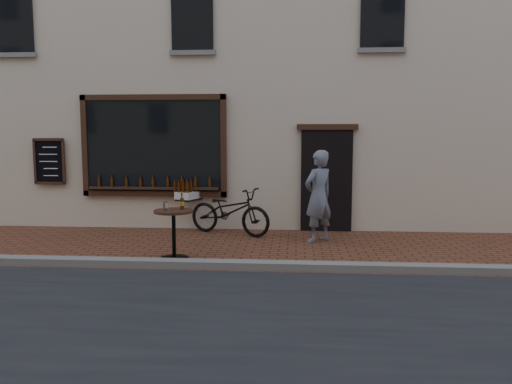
{
  "coord_description": "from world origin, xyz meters",
  "views": [
    {
      "loc": [
        1.22,
        -7.39,
        2.08
      ],
      "look_at": [
        0.54,
        1.2,
        1.1
      ],
      "focal_mm": 35.0,
      "sensor_mm": 36.0,
      "label": 1
    }
  ],
  "objects": [
    {
      "name": "cargo_bicycle",
      "position": [
        -0.18,
        2.92,
        0.51
      ],
      "size": [
        2.27,
        1.42,
        1.06
      ],
      "rotation": [
        0.0,
        0.0,
        1.16
      ],
      "color": "black",
      "rests_on": "ground"
    },
    {
      "name": "kerb",
      "position": [
        0.0,
        0.2,
        0.06
      ],
      "size": [
        90.0,
        0.25,
        0.12
      ],
      "primitive_type": "cube",
      "color": "slate",
      "rests_on": "ground"
    },
    {
      "name": "shop_building",
      "position": [
        0.0,
        6.5,
        5.0
      ],
      "size": [
        28.0,
        6.2,
        10.0
      ],
      "color": "beige",
      "rests_on": "ground"
    },
    {
      "name": "pedestrian",
      "position": [
        1.68,
        2.34,
        0.9
      ],
      "size": [
        0.78,
        0.75,
        1.8
      ],
      "primitive_type": "imported",
      "rotation": [
        0.0,
        0.0,
        3.84
      ],
      "color": "slate",
      "rests_on": "ground"
    },
    {
      "name": "ground",
      "position": [
        0.0,
        0.0,
        0.0
      ],
      "size": [
        90.0,
        90.0,
        0.0
      ],
      "primitive_type": "plane",
      "color": "#57311C",
      "rests_on": "ground"
    },
    {
      "name": "bistro_table",
      "position": [
        -0.8,
        0.7,
        0.6
      ],
      "size": [
        0.66,
        0.66,
        1.13
      ],
      "color": "black",
      "rests_on": "ground"
    }
  ]
}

